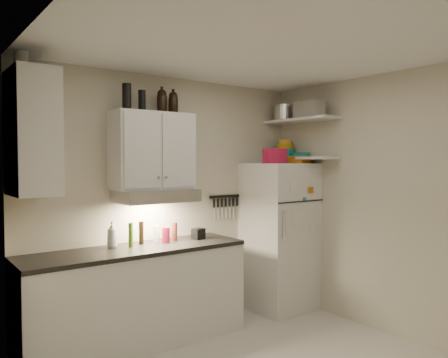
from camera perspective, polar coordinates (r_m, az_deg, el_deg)
ceiling at (r=3.52m, az=5.76°, el=16.92°), size 3.20×3.00×0.02m
back_wall at (r=4.65m, az=-6.99°, el=-2.91°), size 3.20×0.02×2.60m
left_wall at (r=2.64m, az=-21.32°, el=-7.06°), size 0.02×3.00×2.60m
right_wall at (r=4.66m, az=20.46°, el=-3.02°), size 0.02×3.00×2.60m
base_cabinet at (r=4.30m, az=-11.40°, el=-15.08°), size 2.10×0.60×0.88m
countertop at (r=4.18m, az=-11.45°, el=-9.06°), size 2.10×0.62×0.04m
upper_cabinet at (r=4.34m, az=-9.32°, el=3.64°), size 0.80×0.33×0.75m
side_cabinet at (r=3.82m, az=-23.74°, el=5.54°), size 0.33×0.55×1.00m
range_hood at (r=4.29m, az=-8.88°, el=-2.15°), size 0.76×0.46×0.12m
fridge at (r=5.18m, az=7.22°, el=-7.39°), size 0.70×0.68×1.70m
shelf_hi at (r=5.18m, az=9.96°, el=7.58°), size 0.30×0.95×0.03m
shelf_lo at (r=5.15m, az=9.92°, el=2.70°), size 0.30×0.95×0.03m
knife_strip at (r=5.01m, az=0.12°, el=-2.28°), size 0.42×0.02×0.03m
dutch_oven at (r=4.84m, az=6.68°, el=3.00°), size 0.35×0.35×0.16m
book_stack at (r=5.10m, az=9.56°, el=2.51°), size 0.24×0.28×0.08m
spice_jar at (r=5.09m, az=9.25°, el=2.52°), size 0.06×0.06×0.09m
stock_pot at (r=5.38m, az=7.91°, el=8.55°), size 0.29×0.29×0.19m
tin_a at (r=5.09m, az=10.39°, el=8.87°), size 0.19×0.18×0.18m
tin_b at (r=4.95m, az=11.68°, el=9.00°), size 0.18×0.18×0.17m
bowl_teal at (r=5.35m, az=7.88°, el=3.39°), size 0.25×0.25×0.10m
bowl_orange at (r=5.35m, az=7.98°, el=4.24°), size 0.20×0.20×0.06m
bowl_yellow at (r=5.35m, az=7.98°, el=4.82°), size 0.15×0.15×0.05m
plates at (r=5.23m, az=10.00°, el=3.15°), size 0.25×0.25×0.05m
growler_a at (r=4.42m, az=-8.11°, el=10.06°), size 0.12×0.12×0.24m
growler_b at (r=4.52m, az=-6.65°, el=9.87°), size 0.11×0.11×0.24m
thermos_a at (r=4.34m, az=-10.66°, el=9.97°), size 0.08×0.08×0.21m
thermos_b at (r=4.20m, az=-12.59°, el=10.46°), size 0.09×0.09×0.24m
side_jar at (r=3.93m, az=-24.96°, el=13.84°), size 0.13×0.13×0.15m
soap_bottle at (r=4.20m, az=-14.42°, el=-6.86°), size 0.13×0.13×0.28m
pepper_mill at (r=4.47m, az=-6.50°, el=-6.83°), size 0.07×0.07×0.19m
oil_bottle at (r=4.21m, az=-12.08°, el=-7.14°), size 0.06×0.06×0.23m
vinegar_bottle at (r=4.32m, az=-10.75°, el=-6.92°), size 0.05×0.05×0.22m
clear_bottle at (r=4.41m, az=-8.80°, el=-7.09°), size 0.07×0.07×0.17m
red_jar at (r=4.36m, az=-7.60°, el=-7.27°), size 0.08×0.08×0.16m
caddy at (r=4.55m, az=-3.38°, el=-7.15°), size 0.15×0.12×0.11m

